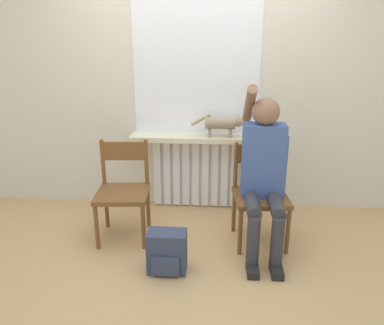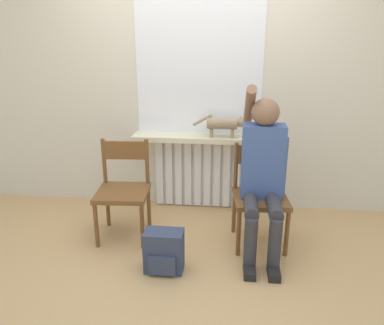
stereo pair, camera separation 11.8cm
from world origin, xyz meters
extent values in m
plane|color=tan|center=(0.00, 0.00, 0.00)|extent=(12.00, 12.00, 0.00)
cube|color=beige|center=(0.00, 1.23, 1.35)|extent=(7.00, 0.06, 2.70)
cube|color=white|center=(0.00, 1.16, 0.37)|extent=(0.90, 0.05, 0.74)
cube|color=white|center=(-0.40, 1.12, 0.37)|extent=(0.07, 0.03, 0.71)
cube|color=white|center=(-0.30, 1.12, 0.37)|extent=(0.07, 0.03, 0.71)
cube|color=white|center=(-0.20, 1.12, 0.37)|extent=(0.07, 0.03, 0.71)
cube|color=white|center=(-0.10, 1.12, 0.37)|extent=(0.07, 0.03, 0.71)
cube|color=white|center=(0.00, 1.12, 0.37)|extent=(0.07, 0.03, 0.71)
cube|color=white|center=(0.10, 1.12, 0.37)|extent=(0.07, 0.03, 0.71)
cube|color=white|center=(0.20, 1.12, 0.37)|extent=(0.07, 0.03, 0.71)
cube|color=white|center=(0.30, 1.12, 0.37)|extent=(0.07, 0.03, 0.71)
cube|color=white|center=(0.40, 1.12, 0.37)|extent=(0.07, 0.03, 0.71)
cube|color=beige|center=(0.00, 1.07, 0.76)|extent=(1.28, 0.26, 0.05)
cube|color=white|center=(0.00, 1.20, 1.48)|extent=(1.23, 0.01, 1.38)
cube|color=brown|center=(-0.59, 0.42, 0.42)|extent=(0.47, 0.47, 0.04)
cylinder|color=brown|center=(-0.77, 0.21, 0.20)|extent=(0.04, 0.04, 0.40)
cylinder|color=brown|center=(-0.38, 0.24, 0.20)|extent=(0.04, 0.04, 0.40)
cylinder|color=brown|center=(-0.80, 0.60, 0.20)|extent=(0.04, 0.04, 0.40)
cylinder|color=brown|center=(-0.41, 0.63, 0.20)|extent=(0.04, 0.04, 0.40)
cylinder|color=brown|center=(-0.80, 0.60, 0.65)|extent=(0.04, 0.04, 0.41)
cylinder|color=brown|center=(-0.41, 0.63, 0.65)|extent=(0.04, 0.04, 0.41)
cube|color=brown|center=(-0.61, 0.62, 0.75)|extent=(0.40, 0.05, 0.17)
cube|color=brown|center=(0.59, 0.42, 0.42)|extent=(0.48, 0.48, 0.04)
cylinder|color=brown|center=(0.42, 0.21, 0.20)|extent=(0.04, 0.04, 0.40)
cylinder|color=brown|center=(0.81, 0.25, 0.20)|extent=(0.04, 0.04, 0.40)
cylinder|color=brown|center=(0.38, 0.60, 0.20)|extent=(0.04, 0.04, 0.40)
cylinder|color=brown|center=(0.77, 0.64, 0.20)|extent=(0.04, 0.04, 0.40)
cylinder|color=brown|center=(0.38, 0.60, 0.65)|extent=(0.04, 0.04, 0.41)
cylinder|color=brown|center=(0.77, 0.64, 0.65)|extent=(0.04, 0.04, 0.41)
cube|color=brown|center=(0.58, 0.62, 0.75)|extent=(0.40, 0.06, 0.17)
cylinder|color=#333338|center=(0.50, 0.23, 0.46)|extent=(0.11, 0.43, 0.11)
cylinder|color=#333338|center=(0.68, 0.23, 0.46)|extent=(0.11, 0.43, 0.11)
cylinder|color=#333338|center=(0.50, 0.01, 0.22)|extent=(0.10, 0.10, 0.44)
cylinder|color=#333338|center=(0.68, 0.01, 0.22)|extent=(0.10, 0.10, 0.44)
cube|color=black|center=(0.50, -0.05, 0.03)|extent=(0.09, 0.20, 0.06)
cube|color=black|center=(0.68, -0.05, 0.03)|extent=(0.09, 0.20, 0.06)
cube|color=#3D5693|center=(0.59, 0.45, 0.74)|extent=(0.34, 0.20, 0.61)
sphere|color=#846047|center=(0.59, 0.45, 1.15)|extent=(0.22, 0.22, 0.22)
cylinder|color=#846047|center=(0.48, 0.58, 1.18)|extent=(0.08, 0.50, 0.38)
cylinder|color=#3D5693|center=(0.75, 0.41, 0.71)|extent=(0.08, 0.08, 0.49)
cylinder|color=#9E896B|center=(0.24, 1.03, 0.93)|extent=(0.29, 0.11, 0.11)
sphere|color=#9E896B|center=(0.42, 1.03, 0.94)|extent=(0.10, 0.10, 0.10)
cone|color=#9E896B|center=(0.42, 1.01, 0.99)|extent=(0.04, 0.04, 0.04)
cone|color=#9E896B|center=(0.42, 1.06, 0.99)|extent=(0.04, 0.04, 0.04)
cylinder|color=#9E896B|center=(0.34, 1.00, 0.83)|extent=(0.03, 0.03, 0.08)
cylinder|color=#9E896B|center=(0.34, 1.06, 0.83)|extent=(0.03, 0.03, 0.08)
cylinder|color=#9E896B|center=(0.14, 1.00, 0.83)|extent=(0.03, 0.03, 0.08)
cylinder|color=#9E896B|center=(0.14, 1.06, 0.83)|extent=(0.03, 0.03, 0.08)
cylinder|color=#9E896B|center=(0.05, 1.03, 0.95)|extent=(0.19, 0.03, 0.13)
cube|color=#333D56|center=(-0.15, -0.06, 0.16)|extent=(0.29, 0.17, 0.33)
cube|color=#333D56|center=(-0.15, -0.16, 0.10)|extent=(0.21, 0.03, 0.15)
camera|label=1|loc=(0.21, -2.52, 1.70)|focal=35.00mm
camera|label=2|loc=(0.33, -2.51, 1.70)|focal=35.00mm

